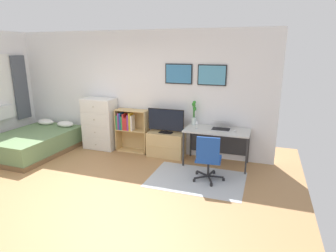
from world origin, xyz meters
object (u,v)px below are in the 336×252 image
Objects in this scene: wine_glass at (197,122)px; television at (166,121)px; bookshelf at (130,127)px; desk at (218,135)px; computer_mouse at (235,131)px; bed at (35,142)px; tv_stand at (166,144)px; laptop at (222,126)px; bamboo_vase at (194,113)px; dresser at (100,124)px; office_chair at (208,157)px.

television is at bearing 166.71° from wine_glass.
bookshelf is 1.68m from wine_glass.
computer_mouse reaches higher than desk.
bed is at bearing -171.64° from computer_mouse.
bookshelf is (2.00, 0.82, 0.34)m from bed.
bookshelf is 1.21× the size of tv_stand.
laptop is at bearing 20.23° from desk.
bamboo_vase is at bearing 166.60° from laptop.
dresser is 1.66m from television.
wine_glass is at bearing 10.22° from bed.
wine_glass is (-0.75, -0.06, 0.12)m from computer_mouse.
television is 0.63× the size of desk.
dresser is 2.85m from laptop.
computer_mouse is (4.38, 0.64, 0.52)m from bed.
bamboo_vase reaches higher than dresser.
bed is 2.03× the size of bookshelf.
television is 1.14m from desk.
laptop is 3.92× the size of computer_mouse.
bookshelf is 1.55m from bamboo_vase.
desk is (1.12, -0.04, 0.34)m from tv_stand.
laptop reaches higher than desk.
dresser is 2.40m from wine_glass.
laptop reaches higher than computer_mouse.
desk is (4.03, 0.74, 0.37)m from bed.
bed reaches higher than tv_stand.
bamboo_vase is at bearing 114.29° from wine_glass.
bamboo_vase is (0.58, 0.12, 0.73)m from tv_stand.
dresser is 2.94× the size of laptop.
laptop is at bearing 0.40° from television.
tv_stand is at bearing 174.80° from computer_mouse.
television is (0.00, -0.02, 0.53)m from tv_stand.
bed is 3.05m from television.
desk is 2.48× the size of bamboo_vase.
bamboo_vase reaches higher than tv_stand.
dresser is 6.66× the size of wine_glass.
television reaches higher than bed.
television is 1.55× the size of bamboo_vase.
computer_mouse is at bearing -5.20° from tv_stand.
bookshelf is 0.94m from television.
office_chair is (4.03, -0.18, 0.22)m from bed.
computer_mouse is at bearing -2.17° from dresser.
office_chair is 1.66× the size of bamboo_vase.
bed is 3.83× the size of bamboo_vase.
bookshelf is at bearing 177.55° from desk.
laptop is at bearing 80.46° from office_chair.
laptop is (4.10, 0.76, 0.56)m from bed.
office_chair reaches higher than bed.
tv_stand is (0.91, -0.05, -0.31)m from bookshelf.
tv_stand is 0.94m from bamboo_vase.
office_chair is 0.95m from wine_glass.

